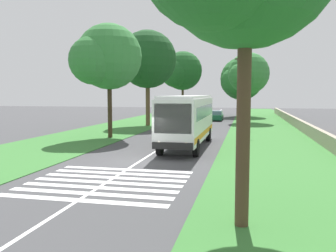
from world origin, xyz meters
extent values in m
plane|color=#424244|center=(0.00, 0.00, 0.00)|extent=(160.00, 160.00, 0.00)
cube|color=#387533|center=(15.00, 8.20, 0.02)|extent=(120.00, 8.00, 0.04)
cube|color=#387533|center=(15.00, -8.20, 0.02)|extent=(120.00, 8.00, 0.04)
cube|color=silver|center=(15.00, 0.00, 0.00)|extent=(110.00, 0.16, 0.01)
cube|color=white|center=(6.38, -1.80, 2.10)|extent=(11.00, 2.50, 2.90)
cube|color=slate|center=(6.68, -1.80, 2.62)|extent=(9.68, 2.54, 0.85)
cube|color=slate|center=(0.92, -1.80, 2.45)|extent=(0.08, 2.20, 1.74)
cube|color=orange|center=(6.38, -1.80, 1.10)|extent=(10.78, 2.53, 0.36)
cube|color=white|center=(6.38, -1.80, 3.64)|extent=(10.56, 2.30, 0.18)
cube|color=black|center=(0.80, -1.80, 0.87)|extent=(0.16, 2.40, 0.40)
sphere|color=#F2EDCC|center=(0.86, -1.00, 1.00)|extent=(0.24, 0.24, 0.24)
sphere|color=#F2EDCC|center=(0.86, -2.60, 1.00)|extent=(0.24, 0.24, 0.24)
cylinder|color=black|center=(2.48, -0.65, 0.55)|extent=(1.10, 0.32, 1.10)
cylinder|color=black|center=(9.88, -0.65, 0.55)|extent=(1.10, 0.32, 1.10)
cylinder|color=black|center=(2.48, -2.95, 0.55)|extent=(1.10, 0.32, 1.10)
cylinder|color=black|center=(9.88, -2.95, 0.55)|extent=(1.10, 0.32, 1.10)
cube|color=silver|center=(-7.44, 0.00, 0.00)|extent=(0.45, 6.80, 0.01)
cube|color=silver|center=(-6.54, 0.00, 0.00)|extent=(0.45, 6.80, 0.01)
cube|color=silver|center=(-5.64, 0.00, 0.00)|extent=(0.45, 6.80, 0.01)
cube|color=silver|center=(-4.74, 0.00, 0.00)|extent=(0.45, 6.80, 0.01)
cube|color=silver|center=(-3.84, 0.00, 0.00)|extent=(0.45, 6.80, 0.01)
cube|color=silver|center=(-2.94, 0.00, 0.00)|extent=(0.45, 6.80, 0.01)
cube|color=silver|center=(-2.04, 0.00, 0.00)|extent=(0.45, 6.80, 0.01)
cube|color=black|center=(25.17, 1.55, 0.53)|extent=(4.30, 1.75, 0.70)
cube|color=slate|center=(25.07, 1.55, 1.15)|extent=(2.00, 1.61, 0.55)
cylinder|color=black|center=(23.82, 2.33, 0.32)|extent=(0.64, 0.22, 0.64)
cylinder|color=black|center=(26.52, 2.33, 0.32)|extent=(0.64, 0.22, 0.64)
cylinder|color=black|center=(23.82, 0.77, 0.32)|extent=(0.64, 0.22, 0.64)
cylinder|color=black|center=(26.52, 0.77, 0.32)|extent=(0.64, 0.22, 0.64)
cube|color=#145933|center=(32.72, -1.72, 0.53)|extent=(4.30, 1.75, 0.70)
cube|color=slate|center=(32.62, -1.72, 1.15)|extent=(2.00, 1.61, 0.55)
cylinder|color=black|center=(31.37, -0.94, 0.32)|extent=(0.64, 0.22, 0.64)
cylinder|color=black|center=(34.07, -0.94, 0.32)|extent=(0.64, 0.22, 0.64)
cylinder|color=black|center=(31.37, -2.50, 0.32)|extent=(0.64, 0.22, 0.64)
cylinder|color=black|center=(34.07, -2.50, 0.32)|extent=(0.64, 0.22, 0.64)
cylinder|color=#4C3826|center=(43.98, 5.24, 3.04)|extent=(0.41, 0.41, 6.01)
sphere|color=#1E5623|center=(43.98, 5.24, 7.94)|extent=(6.86, 6.86, 6.86)
sphere|color=#1E5623|center=(46.04, 5.24, 7.42)|extent=(4.03, 4.03, 4.03)
sphere|color=#1E5623|center=(42.26, 6.27, 7.42)|extent=(4.92, 4.92, 4.92)
cylinder|color=brown|center=(22.48, 5.70, 3.06)|extent=(0.52, 0.52, 6.04)
sphere|color=#19471E|center=(22.48, 5.70, 7.98)|extent=(6.90, 6.90, 6.90)
sphere|color=#19471E|center=(24.55, 5.70, 7.46)|extent=(3.84, 3.84, 3.84)
sphere|color=#19471E|center=(20.76, 6.74, 7.46)|extent=(4.18, 4.18, 4.18)
cylinder|color=#3D2D1E|center=(10.27, 5.75, 2.77)|extent=(0.39, 0.39, 5.47)
sphere|color=#337A38|center=(10.27, 5.75, 7.07)|extent=(5.67, 5.67, 5.67)
sphere|color=#337A38|center=(11.97, 5.75, 6.64)|extent=(3.80, 3.80, 3.80)
sphere|color=#337A38|center=(8.85, 6.60, 6.64)|extent=(4.06, 4.06, 4.06)
cylinder|color=#3D2D1E|center=(30.45, -6.13, 2.56)|extent=(0.49, 0.49, 5.04)
sphere|color=#337A38|center=(30.45, -6.13, 6.60)|extent=(5.54, 5.54, 5.54)
sphere|color=#337A38|center=(32.11, -6.13, 6.19)|extent=(3.30, 3.30, 3.30)
sphere|color=#337A38|center=(29.06, -5.30, 6.19)|extent=(3.56, 3.56, 3.56)
cylinder|color=brown|center=(42.54, -5.10, 2.23)|extent=(0.36, 0.36, 4.37)
sphere|color=#286B2D|center=(42.54, -5.10, 6.38)|extent=(7.16, 7.16, 7.16)
sphere|color=#286B2D|center=(44.69, -5.10, 5.85)|extent=(4.99, 4.99, 4.99)
sphere|color=#286B2D|center=(40.75, -4.02, 5.85)|extent=(4.68, 4.68, 4.68)
cylinder|color=#4C3826|center=(-8.80, -5.85, 3.16)|extent=(0.40, 0.40, 6.25)
cylinder|color=#473828|center=(15.96, -5.48, 3.91)|extent=(0.24, 0.24, 7.74)
cube|color=#3D3326|center=(15.96, -5.48, 7.18)|extent=(0.12, 1.40, 0.12)
cube|color=#9E937F|center=(20.00, -11.60, 0.56)|extent=(70.00, 0.40, 1.04)
camera|label=1|loc=(-19.19, -5.93, 3.88)|focal=38.24mm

